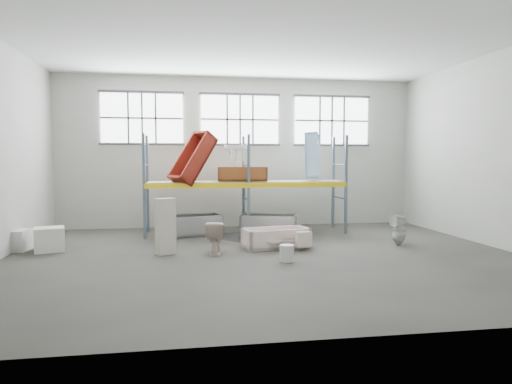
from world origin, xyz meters
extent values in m
cube|color=#47443E|center=(0.00, 0.00, -0.05)|extent=(12.00, 10.00, 0.10)
cube|color=silver|center=(0.00, 0.00, 5.05)|extent=(12.00, 10.00, 0.10)
cube|color=#A09F93|center=(0.00, 5.05, 2.50)|extent=(12.00, 0.10, 5.00)
cube|color=beige|center=(0.00, -5.05, 2.50)|extent=(12.00, 0.10, 5.00)
cube|color=#A5A599|center=(6.05, 0.00, 2.50)|extent=(0.10, 10.00, 5.00)
cube|color=white|center=(-3.20, 4.94, 3.60)|extent=(2.60, 0.04, 1.60)
cube|color=white|center=(0.00, 4.94, 3.60)|extent=(2.60, 0.04, 1.60)
cube|color=white|center=(3.20, 4.94, 3.60)|extent=(2.60, 0.04, 1.60)
cube|color=slate|center=(-3.00, 2.90, 1.50)|extent=(0.08, 0.08, 3.00)
cube|color=slate|center=(-3.00, 4.10, 1.50)|extent=(0.08, 0.08, 3.00)
cube|color=slate|center=(0.00, 2.90, 1.50)|extent=(0.08, 0.08, 3.00)
cube|color=slate|center=(0.00, 4.10, 1.50)|extent=(0.08, 0.08, 3.00)
cube|color=slate|center=(3.00, 2.90, 1.50)|extent=(0.08, 0.08, 3.00)
cube|color=slate|center=(3.00, 4.10, 1.50)|extent=(0.08, 0.08, 3.00)
cube|color=yellow|center=(0.00, 2.90, 1.50)|extent=(6.00, 0.10, 0.14)
cube|color=yellow|center=(0.00, 4.10, 1.50)|extent=(6.00, 0.10, 0.14)
cube|color=gray|center=(0.00, 3.50, 1.58)|extent=(5.90, 1.10, 0.03)
cylinder|color=black|center=(0.00, 2.70, 0.00)|extent=(1.80, 1.80, 0.00)
cube|color=beige|center=(1.04, 0.53, 0.28)|extent=(0.42, 0.27, 0.37)
imported|color=#F3E6CD|center=(0.32, 0.71, 0.16)|extent=(0.48, 0.48, 0.16)
imported|color=beige|center=(-1.16, 0.51, 0.39)|extent=(0.53, 0.81, 0.78)
cube|color=beige|center=(-2.33, 0.61, 0.67)|extent=(0.51, 0.43, 1.34)
imported|color=silver|center=(3.75, 0.88, 0.41)|extent=(0.43, 0.42, 0.81)
imported|color=white|center=(-0.31, 3.33, 2.09)|extent=(0.83, 0.70, 0.65)
cylinder|color=beige|center=(0.35, -0.62, 0.18)|extent=(0.40, 0.40, 0.37)
cube|color=silver|center=(-5.17, 1.40, 0.29)|extent=(0.82, 0.75, 0.59)
cube|color=silver|center=(-6.03, 1.62, 0.26)|extent=(0.67, 0.67, 0.52)
camera|label=1|loc=(-1.87, -10.34, 2.24)|focal=31.95mm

